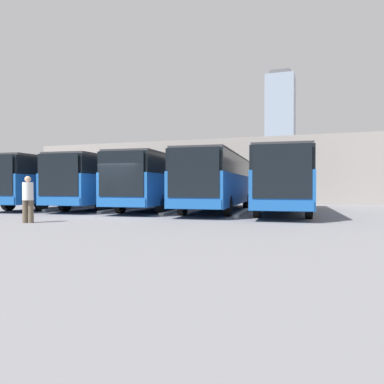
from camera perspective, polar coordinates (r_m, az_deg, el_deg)
name	(u,v)px	position (r m, az deg, el deg)	size (l,w,h in m)	color
ground_plane	(111,217)	(17.93, -12.22, -3.71)	(600.00, 600.00, 0.00)	slate
bus_0	(284,180)	(20.90, 13.81, 1.84)	(3.59, 12.22, 3.20)	#19519E
curb_divider_0	(244,213)	(19.46, 7.88, -3.12)	(0.24, 5.66, 0.15)	#9E9E99
bus_1	(219,180)	(21.63, 4.12, 1.83)	(3.59, 12.22, 3.20)	#19519E
curb_divider_1	(178,211)	(20.56, -2.14, -2.90)	(0.24, 5.66, 0.15)	#9E9E99
bus_2	(163,180)	(23.18, -4.41, 1.76)	(3.59, 12.22, 3.20)	#19519E
curb_divider_2	(123,209)	(22.46, -10.54, -2.60)	(0.24, 5.66, 0.15)	#9E9E99
bus_3	(113,181)	(25.01, -11.96, 1.68)	(3.59, 12.22, 3.20)	#19519E
curb_divider_3	(72,208)	(24.61, -17.77, -2.33)	(0.24, 5.66, 0.15)	#9E9E99
bus_4	(62,181)	(26.74, -19.18, 1.60)	(3.59, 12.22, 3.20)	#19519E
pedestrian	(28,198)	(15.90, -23.72, -0.80)	(0.53, 0.53, 1.83)	brown
station_building	(225,172)	(37.51, 5.02, 3.05)	(36.88, 11.80, 5.65)	gray
office_tower	(280,132)	(203.14, 13.32, 8.92)	(14.45, 14.45, 61.30)	#7F8EA3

